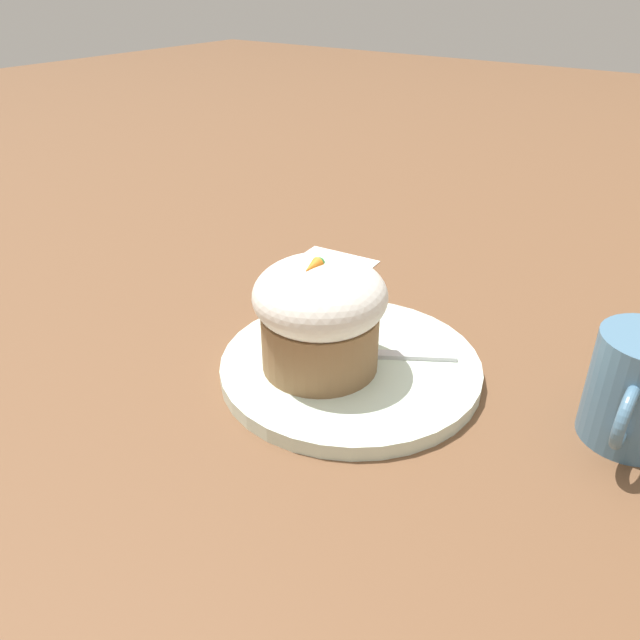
% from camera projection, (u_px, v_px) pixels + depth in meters
% --- Properties ---
extents(ground_plane, '(4.00, 4.00, 0.00)m').
position_uv_depth(ground_plane, '(350.00, 373.00, 0.55)').
color(ground_plane, brown).
extents(dessert_plate, '(0.23, 0.23, 0.01)m').
position_uv_depth(dessert_plate, '(350.00, 366.00, 0.55)').
color(dessert_plate, silver).
rests_on(dessert_plate, ground_plane).
extents(carrot_cake, '(0.11, 0.11, 0.10)m').
position_uv_depth(carrot_cake, '(320.00, 314.00, 0.52)').
color(carrot_cake, olive).
rests_on(carrot_cake, dessert_plate).
extents(spoon, '(0.09, 0.13, 0.01)m').
position_uv_depth(spoon, '(348.00, 352.00, 0.55)').
color(spoon, silver).
rests_on(spoon, dessert_plate).
extents(coffee_cup, '(0.10, 0.07, 0.09)m').
position_uv_depth(coffee_cup, '(638.00, 390.00, 0.46)').
color(coffee_cup, teal).
rests_on(coffee_cup, ground_plane).
extents(paper_napkin, '(0.12, 0.10, 0.00)m').
position_uv_depth(paper_napkin, '(325.00, 269.00, 0.74)').
color(paper_napkin, white).
rests_on(paper_napkin, ground_plane).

